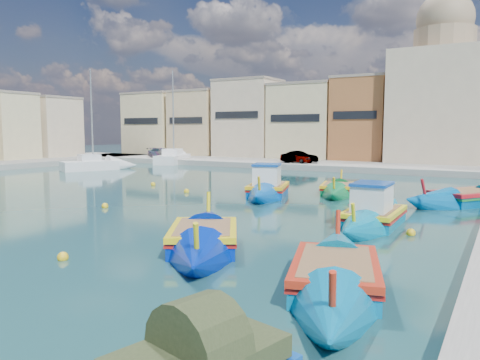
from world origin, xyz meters
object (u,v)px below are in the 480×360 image
Objects in this scene: church_block at (442,91)px; luzzu_blue_cabin at (268,190)px; luzzu_turquoise_cabin at (374,217)px; luzzu_blue_south at (335,278)px; yacht_midnorth at (106,165)px; luzzu_green at (338,190)px; luzzu_cyan_mid at (468,199)px; luzzu_cyan_south at (204,240)px; yacht_north at (178,159)px.

church_block is 2.08× the size of luzzu_blue_cabin.
luzzu_turquoise_cabin is 8.85m from luzzu_blue_south.
yacht_midnorth reaches higher than luzzu_blue_cabin.
luzzu_turquoise_cabin is 9.88m from luzzu_green.
luzzu_blue_cabin is 4.64m from luzzu_green.
church_block reaches higher than luzzu_cyan_mid.
luzzu_blue_cabin is 1.18× the size of luzzu_green.
luzzu_turquoise_cabin is at bearing -87.07° from church_block.
yacht_midnorth is at bearing 154.87° from luzzu_turquoise_cabin.
luzzu_cyan_south is 0.71× the size of yacht_north.
yacht_north reaches higher than luzzu_cyan_mid.
luzzu_cyan_south is (3.90, -12.83, -0.09)m from luzzu_blue_cabin.
yacht_north is at bearing -163.40° from church_block.
church_block is at bearing 78.25° from luzzu_blue_cabin.
luzzu_cyan_south reaches higher than luzzu_green.
luzzu_blue_cabin is 1.01× the size of luzzu_cyan_mid.
yacht_midnorth is (-27.35, 21.82, 0.15)m from luzzu_cyan_south.
luzzu_cyan_south is (-5.38, 1.74, 0.01)m from luzzu_blue_south.
luzzu_cyan_mid reaches higher than luzzu_blue_south.
church_block reaches higher than luzzu_cyan_south.
luzzu_turquoise_cabin is at bearing 59.19° from luzzu_cyan_south.
yacht_north is (-32.66, 35.79, 0.20)m from luzzu_blue_south.
luzzu_cyan_south is (-7.29, -15.37, -0.00)m from luzzu_cyan_mid.
luzzu_cyan_south is (-4.19, -7.03, -0.07)m from luzzu_turquoise_cabin.
church_block is 31.72m from luzzu_blue_cabin.
yacht_north reaches higher than yacht_midnorth.
yacht_midnorth is (-23.45, 8.99, 0.05)m from luzzu_blue_cabin.
church_block reaches higher than luzzu_blue_south.
luzzu_green is 0.90× the size of luzzu_cyan_south.
luzzu_blue_cabin is at bearing 144.34° from luzzu_turquoise_cabin.
luzzu_cyan_mid is 35.23m from yacht_midnorth.
yacht_midnorth is (-29.70, -21.06, -7.97)m from church_block.
luzzu_turquoise_cabin is 34.83m from yacht_midnorth.
luzzu_turquoise_cabin reaches higher than luzzu_green.
luzzu_green is (3.56, 2.98, -0.13)m from luzzu_blue_cabin.
yacht_midnorth is (-27.01, 6.01, 0.18)m from luzzu_green.
luzzu_green is at bearing 39.94° from luzzu_blue_cabin.
yacht_north reaches higher than luzzu_blue_cabin.
luzzu_cyan_south is (0.34, -15.81, 0.04)m from luzzu_green.
yacht_midnorth reaches higher than luzzu_green.
yacht_north is (-29.63, -8.83, -7.93)m from church_block.
yacht_north is at bearing 139.35° from luzzu_turquoise_cabin.
yacht_north is (-27.28, 34.05, 0.19)m from luzzu_cyan_south.
luzzu_blue_cabin is at bearing -42.22° from yacht_north.
luzzu_green is at bearing -12.56° from yacht_midnorth.
luzzu_blue_cabin is at bearing -140.06° from luzzu_green.
luzzu_blue_cabin is at bearing 106.89° from luzzu_cyan_south.
luzzu_cyan_mid is 7.64m from luzzu_green.
church_block is at bearing 35.34° from yacht_midnorth.
yacht_midnorth reaches higher than luzzu_turquoise_cabin.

